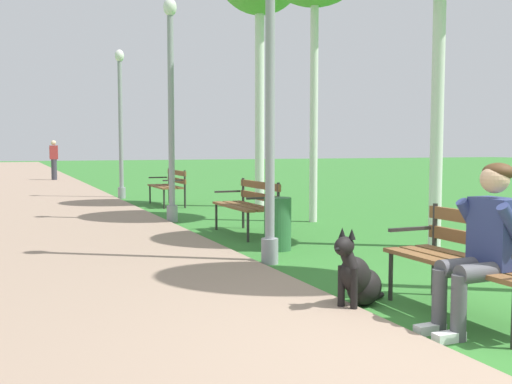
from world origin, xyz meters
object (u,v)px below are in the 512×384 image
(dog_black, at_px, (358,278))
(pedestrian_distant, at_px, (54,160))
(park_bench_near, at_px, (475,254))
(park_bench_mid, at_px, (249,202))
(person_seated_on_near_bench, at_px, (484,240))
(litter_bin, at_px, (278,224))
(lamp_post_near, at_px, (270,58))
(lamp_post_far, at_px, (121,122))
(park_bench_far, at_px, (169,184))
(lamp_post_mid, at_px, (171,108))

(dog_black, relative_size, pedestrian_distant, 0.46)
(park_bench_near, bearing_deg, park_bench_mid, 89.46)
(park_bench_near, distance_m, dog_black, 0.95)
(person_seated_on_near_bench, distance_m, dog_black, 1.11)
(park_bench_near, relative_size, litter_bin, 2.14)
(litter_bin, distance_m, pedestrian_distant, 18.23)
(lamp_post_near, distance_m, litter_bin, 2.23)
(lamp_post_far, distance_m, pedestrian_distant, 9.56)
(park_bench_near, xyz_separation_m, park_bench_far, (0.07, 9.79, 0.00))
(pedestrian_distant, bearing_deg, dog_black, -87.39)
(park_bench_far, height_order, litter_bin, park_bench_far)
(dog_black, distance_m, litter_bin, 2.86)
(lamp_post_far, bearing_deg, litter_bin, -86.84)
(lamp_post_near, distance_m, lamp_post_mid, 4.22)
(person_seated_on_near_bench, distance_m, lamp_post_near, 3.39)
(litter_bin, xyz_separation_m, pedestrian_distant, (-1.52, 18.16, 0.49))
(park_bench_mid, relative_size, lamp_post_mid, 0.37)
(dog_black, distance_m, lamp_post_near, 2.92)
(pedestrian_distant, bearing_deg, lamp_post_near, -86.85)
(lamp_post_near, distance_m, lamp_post_far, 9.53)
(park_bench_far, xyz_separation_m, person_seated_on_near_bench, (-0.27, -10.09, 0.17))
(person_seated_on_near_bench, height_order, lamp_post_near, lamp_post_near)
(park_bench_far, relative_size, litter_bin, 2.14)
(park_bench_far, bearing_deg, dog_black, -94.76)
(lamp_post_mid, relative_size, pedestrian_distant, 2.43)
(dog_black, height_order, pedestrian_distant, pedestrian_distant)
(park_bench_near, bearing_deg, park_bench_far, 89.62)
(park_bench_mid, height_order, lamp_post_far, lamp_post_far)
(lamp_post_far, bearing_deg, park_bench_mid, -84.81)
(person_seated_on_near_bench, distance_m, pedestrian_distant, 21.91)
(lamp_post_far, bearing_deg, person_seated_on_near_bench, -88.11)
(lamp_post_mid, relative_size, litter_bin, 5.74)
(park_bench_mid, bearing_deg, dog_black, -99.97)
(park_bench_mid, distance_m, litter_bin, 1.46)
(lamp_post_far, xyz_separation_m, pedestrian_distant, (-1.04, 9.42, -1.19))
(lamp_post_near, xyz_separation_m, lamp_post_mid, (-0.05, 4.21, -0.30))
(park_bench_mid, distance_m, dog_black, 4.31)
(park_bench_mid, bearing_deg, lamp_post_far, 95.19)
(lamp_post_mid, relative_size, lamp_post_far, 1.02)
(park_bench_far, bearing_deg, lamp_post_mid, -103.68)
(park_bench_mid, bearing_deg, park_bench_near, -90.54)
(park_bench_mid, relative_size, lamp_post_far, 0.38)
(lamp_post_mid, bearing_deg, park_bench_mid, -70.49)
(dog_black, xyz_separation_m, lamp_post_near, (0.09, 2.01, 2.12))
(lamp_post_near, bearing_deg, litter_bin, 58.98)
(park_bench_far, height_order, lamp_post_near, lamp_post_near)
(lamp_post_mid, xyz_separation_m, pedestrian_distant, (-1.00, 14.74, -1.24))
(park_bench_far, bearing_deg, lamp_post_near, -95.38)
(litter_bin, bearing_deg, person_seated_on_near_bench, -91.11)
(park_bench_near, distance_m, litter_bin, 3.40)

